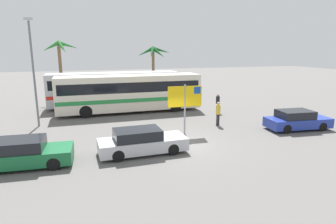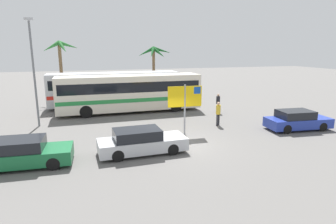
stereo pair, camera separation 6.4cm
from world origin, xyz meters
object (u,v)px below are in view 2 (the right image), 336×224
(pedestrian_by_bus, at_px, (218,102))
(bus_front_coach, at_px, (130,92))
(bus_rear_coach, at_px, (115,87))
(car_blue, at_px, (297,120))
(ferry_sign, at_px, (186,98))
(car_silver, at_px, (141,142))
(car_green, at_px, (24,153))
(pedestrian_crossing_lot, at_px, (218,112))

(pedestrian_by_bus, bearing_deg, bus_front_coach, 3.30)
(bus_rear_coach, xyz_separation_m, car_blue, (10.69, -11.95, -1.15))
(ferry_sign, distance_m, car_blue, 7.90)
(car_blue, height_order, car_silver, same)
(bus_front_coach, relative_size, bus_rear_coach, 1.00)
(car_blue, bearing_deg, car_green, -170.07)
(car_silver, bearing_deg, pedestrian_crossing_lot, 29.37)
(bus_front_coach, height_order, pedestrian_by_bus, bus_front_coach)
(car_green, bearing_deg, ferry_sign, 19.44)
(bus_rear_coach, xyz_separation_m, ferry_sign, (3.07, -10.71, 0.54))
(bus_rear_coach, relative_size, pedestrian_crossing_lot, 7.04)
(car_silver, height_order, pedestrian_crossing_lot, pedestrian_crossing_lot)
(bus_rear_coach, bearing_deg, car_blue, -48.18)
(bus_front_coach, bearing_deg, car_blue, -41.99)
(bus_front_coach, relative_size, ferry_sign, 3.78)
(car_silver, bearing_deg, ferry_sign, 35.28)
(bus_front_coach, relative_size, pedestrian_by_bus, 7.33)
(pedestrian_crossing_lot, bearing_deg, car_blue, -145.33)
(car_blue, bearing_deg, bus_front_coach, 143.44)
(bus_front_coach, relative_size, car_silver, 2.63)
(bus_rear_coach, bearing_deg, car_silver, -91.52)
(bus_front_coach, height_order, car_green, bus_front_coach)
(ferry_sign, distance_m, car_green, 9.46)
(bus_front_coach, distance_m, pedestrian_by_bus, 7.55)
(bus_rear_coach, xyz_separation_m, pedestrian_crossing_lot, (6.03, -9.46, -0.77))
(car_silver, xyz_separation_m, pedestrian_by_bus, (8.27, 7.50, 0.33))
(car_blue, relative_size, pedestrian_crossing_lot, 2.57)
(car_blue, height_order, pedestrian_by_bus, pedestrian_by_bus)
(pedestrian_by_bus, bearing_deg, car_silver, 65.93)
(bus_rear_coach, height_order, car_silver, bus_rear_coach)
(car_blue, xyz_separation_m, car_silver, (-11.04, -1.29, 0.00))
(car_silver, bearing_deg, car_green, 178.80)
(ferry_sign, relative_size, pedestrian_by_bus, 1.94)
(pedestrian_crossing_lot, bearing_deg, car_silver, 93.42)
(car_blue, height_order, pedestrian_crossing_lot, pedestrian_crossing_lot)
(bus_front_coach, xyz_separation_m, pedestrian_crossing_lot, (5.15, -6.34, -0.77))
(car_green, bearing_deg, pedestrian_by_bus, 32.10)
(bus_front_coach, xyz_separation_m, bus_rear_coach, (-0.89, 3.13, 0.00))
(car_blue, bearing_deg, car_silver, -167.88)
(ferry_sign, height_order, pedestrian_by_bus, ferry_sign)
(bus_front_coach, distance_m, car_green, 12.24)
(car_blue, bearing_deg, bus_rear_coach, 137.25)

